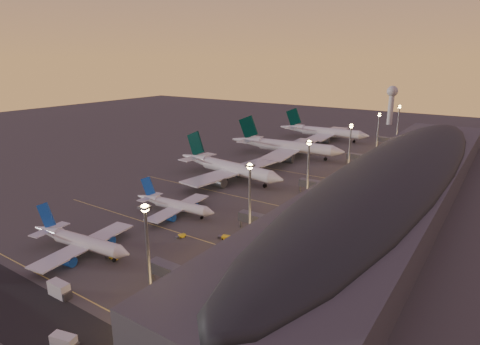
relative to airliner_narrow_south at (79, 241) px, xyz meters
The scene contains 16 objects.
ground 31.43m from the airliner_narrow_south, 84.75° to the left, with size 700.00×700.00×0.00m, color #3E3C39.
airliner_narrow_south is the anchor object (origin of this frame).
airliner_narrow_north 38.23m from the airliner_narrow_south, 87.62° to the left, with size 34.68×31.10×12.38m.
airliner_wide_near 85.63m from the airliner_narrow_south, 95.41° to the left, with size 63.19×57.98×20.22m.
airliner_wide_mid 140.34m from the airliner_narrow_south, 92.83° to the left, with size 69.22×63.42×22.14m.
airliner_wide_far 198.60m from the airliner_narrow_south, 92.48° to the left, with size 64.29×58.54×20.58m.
terminal_building 122.23m from the airliner_narrow_south, 58.01° to the left, with size 56.35×255.00×17.46m.
light_masts 104.62m from the airliner_narrow_south, 67.99° to the left, with size 2.20×217.20×25.90m.
radar_tower 291.97m from the airliner_narrow_south, 87.47° to the left, with size 9.00×9.00×32.50m.
lane_markings 71.25m from the airliner_narrow_south, 87.70° to the left, with size 90.00×180.36×0.00m.
baggage_tug_a 11.72m from the airliner_narrow_south, 13.91° to the left, with size 3.90×2.56×1.08m.
baggage_tug_b 36.27m from the airliner_narrow_south, ahead, with size 3.56×2.46×0.99m.
baggage_tug_c 42.97m from the airliner_narrow_south, 45.93° to the left, with size 4.22×2.52×1.18m.
catering_truck_a 23.01m from the airliner_narrow_south, 46.04° to the right, with size 6.36×2.60×3.55m.
catering_truck_b 42.81m from the airliner_narrow_south, 38.48° to the right, with size 5.91×3.43×3.12m.
baggage_tug_d 29.83m from the airliner_narrow_south, 53.56° to the left, with size 2.24×3.48×0.97m.
Camera 1 is at (95.70, -92.94, 54.81)m, focal length 30.00 mm.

